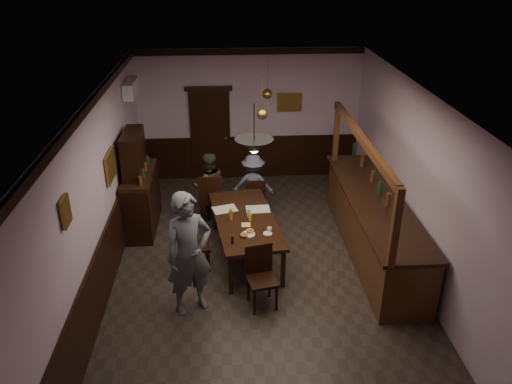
{
  "coord_description": "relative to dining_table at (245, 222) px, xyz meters",
  "views": [
    {
      "loc": [
        -0.56,
        -6.88,
        4.95
      ],
      "look_at": [
        -0.06,
        0.79,
        1.15
      ],
      "focal_mm": 35.0,
      "sensor_mm": 36.0,
      "label": 1
    }
  ],
  "objects": [
    {
      "name": "pastry_ring_b",
      "position": [
        0.06,
        -0.48,
        0.1
      ],
      "size": [
        0.13,
        0.13,
        0.04
      ],
      "primitive_type": "torus",
      "color": "#C68C47",
      "rests_on": "pastry_plate"
    },
    {
      "name": "dining_table",
      "position": [
        0.0,
        0.0,
        0.0
      ],
      "size": [
        1.29,
        2.32,
        0.75
      ],
      "rotation": [
        0.0,
        0.0,
        0.14
      ],
      "color": "black",
      "rests_on": "ground"
    },
    {
      "name": "pepper_mill",
      "position": [
        -0.24,
        -0.8,
        0.13
      ],
      "size": [
        0.04,
        0.04,
        0.14
      ],
      "primitive_type": "cylinder",
      "color": "black",
      "rests_on": "dining_table"
    },
    {
      "name": "saucer",
      "position": [
        0.34,
        -0.53,
        0.07
      ],
      "size": [
        0.15,
        0.15,
        0.01
      ],
      "primitive_type": "cylinder",
      "color": "white",
      "rests_on": "dining_table"
    },
    {
      "name": "napkin",
      "position": [
        0.0,
        -0.22,
        0.07
      ],
      "size": [
        0.17,
        0.17,
        0.0
      ],
      "primitive_type": "cube",
      "rotation": [
        0.0,
        0.0,
        0.14
      ],
      "color": "#FBD15C",
      "rests_on": "dining_table"
    },
    {
      "name": "beer_glass",
      "position": [
        -0.24,
        -0.03,
        0.16
      ],
      "size": [
        0.06,
        0.06,
        0.2
      ],
      "primitive_type": "cylinder",
      "color": "#BF721E",
      "rests_on": "dining_table"
    },
    {
      "name": "pastry_plate",
      "position": [
        0.03,
        -0.54,
        0.07
      ],
      "size": [
        0.22,
        0.22,
        0.01
      ],
      "primitive_type": "cylinder",
      "color": "white",
      "rests_on": "dining_table"
    },
    {
      "name": "room",
      "position": [
        0.26,
        -0.59,
        0.81
      ],
      "size": [
        5.01,
        8.01,
        3.01
      ],
      "color": "#2D2621",
      "rests_on": "ground"
    },
    {
      "name": "picture_left_small",
      "position": [
        -2.2,
        -2.19,
        1.46
      ],
      "size": [
        0.04,
        0.28,
        0.36
      ],
      "color": "olive",
      "rests_on": "ground"
    },
    {
      "name": "person_seated_right",
      "position": [
        0.23,
        1.6,
        -0.05
      ],
      "size": [
        0.88,
        0.58,
        1.27
      ],
      "primitive_type": "imported",
      "rotation": [
        0.0,
        0.0,
        3.0
      ],
      "color": "slate",
      "rests_on": "ground"
    },
    {
      "name": "chair_side",
      "position": [
        -0.89,
        -0.32,
        -0.2
      ],
      "size": [
        0.44,
        0.44,
        0.89
      ],
      "rotation": [
        0.0,
        0.0,
        1.71
      ],
      "color": "black",
      "rests_on": "ground"
    },
    {
      "name": "pendant_iron",
      "position": [
        0.11,
        -0.79,
        1.69
      ],
      "size": [
        0.56,
        0.56,
        0.73
      ],
      "color": "black",
      "rests_on": "ground"
    },
    {
      "name": "coffee_cup",
      "position": [
        0.38,
        -0.48,
        0.11
      ],
      "size": [
        0.09,
        0.09,
        0.07
      ],
      "primitive_type": "imported",
      "rotation": [
        0.0,
        0.0,
        0.14
      ],
      "color": "white",
      "rests_on": "saucer"
    },
    {
      "name": "water_glass",
      "position": [
        0.07,
        0.06,
        0.14
      ],
      "size": [
        0.06,
        0.06,
        0.15
      ],
      "primitive_type": "cylinder",
      "color": "silver",
      "rests_on": "dining_table"
    },
    {
      "name": "picture_left_large",
      "position": [
        -2.2,
        0.21,
        1.01
      ],
      "size": [
        0.04,
        0.62,
        0.48
      ],
      "color": "olive",
      "rests_on": "ground"
    },
    {
      "name": "pendant_brass_mid",
      "position": [
        0.36,
        0.97,
        1.61
      ],
      "size": [
        0.2,
        0.2,
        0.81
      ],
      "color": "#BF8C3F",
      "rests_on": "ground"
    },
    {
      "name": "person_seated_left",
      "position": [
        -0.66,
        1.47,
        0.0
      ],
      "size": [
        0.78,
        0.67,
        1.37
      ],
      "primitive_type": "imported",
      "rotation": [
        0.0,
        0.0,
        3.4
      ],
      "color": "#394429",
      "rests_on": "ground"
    },
    {
      "name": "picture_back",
      "position": [
        1.16,
        3.37,
        1.11
      ],
      "size": [
        0.55,
        0.04,
        0.42
      ],
      "color": "olive",
      "rests_on": "ground"
    },
    {
      "name": "chair_far_left",
      "position": [
        -0.63,
        1.19,
        -0.11
      ],
      "size": [
        0.48,
        0.48,
        1.06
      ],
      "rotation": [
        0.0,
        0.0,
        3.18
      ],
      "color": "black",
      "rests_on": "ground"
    },
    {
      "name": "chair_far_right",
      "position": [
        0.26,
        1.33,
        -0.2
      ],
      "size": [
        0.39,
        0.39,
        0.88
      ],
      "rotation": [
        0.0,
        0.0,
        3.18
      ],
      "color": "black",
      "rests_on": "ground"
    },
    {
      "name": "ac_unit",
      "position": [
        -2.12,
        2.31,
        1.76
      ],
      "size": [
        0.2,
        0.85,
        0.3
      ],
      "color": "white",
      "rests_on": "ground"
    },
    {
      "name": "person_standing",
      "position": [
        -0.87,
        -1.38,
        0.28
      ],
      "size": [
        0.84,
        0.73,
        1.93
      ],
      "primitive_type": "imported",
      "rotation": [
        0.0,
        0.0,
        0.46
      ],
      "color": "slate",
      "rests_on": "ground"
    },
    {
      "name": "newspaper_right",
      "position": [
        0.24,
        0.31,
        0.07
      ],
      "size": [
        0.43,
        0.31,
        0.01
      ],
      "primitive_type": "cube",
      "rotation": [
        0.0,
        0.0,
        0.03
      ],
      "color": "silver",
      "rests_on": "dining_table"
    },
    {
      "name": "soda_can",
      "position": [
        0.09,
        -0.09,
        0.12
      ],
      "size": [
        0.07,
        0.07,
        0.12
      ],
      "primitive_type": "cylinder",
      "color": "yellow",
      "rests_on": "dining_table"
    },
    {
      "name": "newspaper_left",
      "position": [
        -0.35,
        0.35,
        0.07
      ],
      "size": [
        0.49,
        0.4,
        0.01
      ],
      "primitive_type": "cube",
      "rotation": [
        0.0,
        0.0,
        0.28
      ],
      "color": "silver",
      "rests_on": "dining_table"
    },
    {
      "name": "chair_near",
      "position": [
        0.17,
        -1.31,
        -0.15
      ],
      "size": [
        0.5,
        0.5,
        0.98
      ],
      "rotation": [
        0.0,
        0.0,
        0.22
      ],
      "color": "black",
      "rests_on": "ground"
    },
    {
      "name": "bar_counter",
      "position": [
        2.25,
        -0.01,
        -0.12
      ],
      "size": [
        0.92,
        3.97,
        2.23
      ],
      "color": "#482113",
      "rests_on": "ground"
    },
    {
      "name": "sideboard",
      "position": [
        -1.95,
        1.14,
        0.1
      ],
      "size": [
        0.53,
        1.47,
        1.95
      ],
      "color": "black",
      "rests_on": "ground"
    },
    {
      "name": "door_back",
      "position": [
        -0.64,
        3.36,
        0.36
      ],
      "size": [
        0.9,
        0.06,
        2.1
      ],
      "primitive_type": "cube",
      "color": "black",
      "rests_on": "ground"
    },
    {
      "name": "pendant_brass_far",
      "position": [
        0.56,
        2.28,
        1.61
      ],
      "size": [
        0.2,
        0.2,
        0.81
      ],
      "color": "#BF8C3F",
      "rests_on": "ground"
    },
    {
      "name": "pastry_ring_a",
      "position": [
        -0.04,
        -0.6,
        0.1
      ],
      "size": [
        0.13,
        0.13,
        0.04
      ],
      "primitive_type": "torus",
      "color": "#C68C47",
      "rests_on": "pastry_plate"
    }
  ]
}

